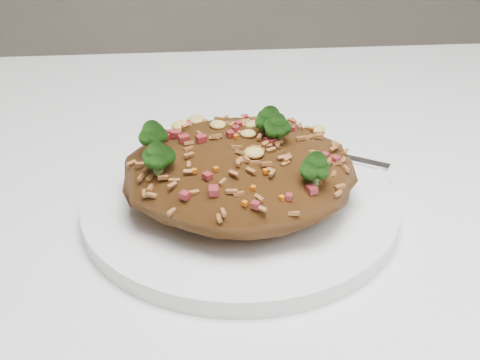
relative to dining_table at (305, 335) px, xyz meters
name	(u,v)px	position (x,y,z in m)	size (l,w,h in m)	color
dining_table	(305,335)	(0.00, 0.00, 0.00)	(1.20, 0.80, 0.75)	white
plate	(240,204)	(-0.05, 0.04, 0.10)	(0.24, 0.24, 0.01)	white
fried_rice	(240,162)	(-0.05, 0.04, 0.13)	(0.17, 0.16, 0.07)	brown
fork	(306,149)	(0.01, 0.11, 0.11)	(0.15, 0.09, 0.00)	silver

